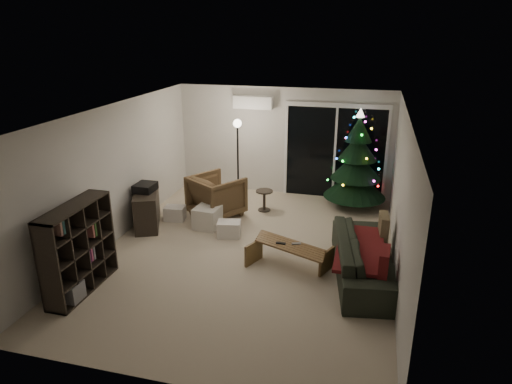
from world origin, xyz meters
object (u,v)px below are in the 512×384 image
Objects in this scene: bookshelf at (69,247)px; sofa at (366,258)px; media_cabinet at (147,208)px; armchair at (217,196)px; christmas_tree at (357,159)px; coffee_table at (290,256)px.

bookshelf is 0.59× the size of sofa.
bookshelf is 4.55m from sofa.
armchair is at bearing 10.63° from media_cabinet.
christmas_tree reaches higher than media_cabinet.
armchair is 0.44× the size of christmas_tree.
coffee_table is (-1.22, 0.00, -0.13)m from sofa.
christmas_tree is (-0.34, 3.03, 0.76)m from sofa.
media_cabinet is (0.00, 2.44, -0.32)m from bookshelf.
armchair is at bearing -156.08° from christmas_tree.
media_cabinet reaches higher than coffee_table.
sofa is at bearing -177.60° from armchair.
media_cabinet is at bearing -174.60° from coffee_table.
sofa is (3.11, -1.80, -0.10)m from armchair.
christmas_tree is (0.88, 3.03, 0.89)m from coffee_table.
bookshelf is 2.46m from media_cabinet.
christmas_tree is at bearing -2.51° from sofa.
bookshelf is 3.47m from armchair.
bookshelf is 3.44m from coffee_table.
sofa is at bearing -36.63° from media_cabinet.
sofa reaches higher than coffee_table.
media_cabinet is 3.24m from coffee_table.
bookshelf reaches higher than sofa.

